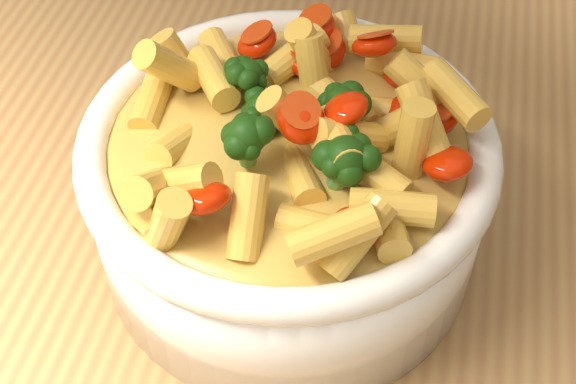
# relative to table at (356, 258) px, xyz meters

# --- Properties ---
(table) EXTENTS (1.20, 0.80, 0.90)m
(table) POSITION_rel_table_xyz_m (0.00, 0.00, 0.00)
(table) COLOR #B2864C
(table) RESTS_ON ground
(serving_bowl) EXTENTS (0.24, 0.24, 0.10)m
(serving_bowl) POSITION_rel_table_xyz_m (-0.04, -0.08, 0.15)
(serving_bowl) COLOR white
(serving_bowl) RESTS_ON table
(pasta_salad) EXTENTS (0.19, 0.19, 0.04)m
(pasta_salad) POSITION_rel_table_xyz_m (-0.04, -0.08, 0.22)
(pasta_salad) COLOR #F8BF4E
(pasta_salad) RESTS_ON serving_bowl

